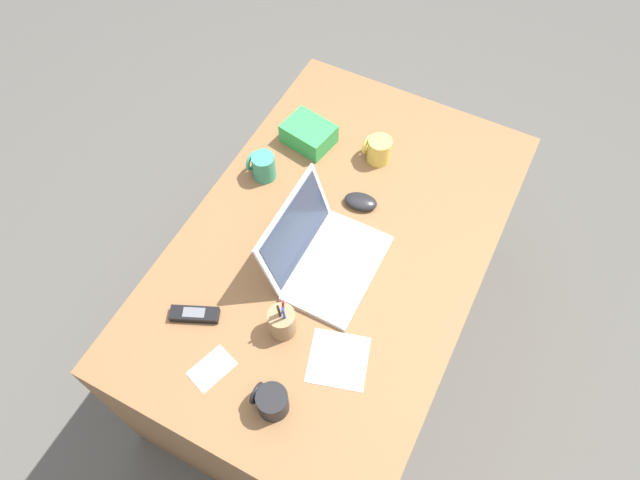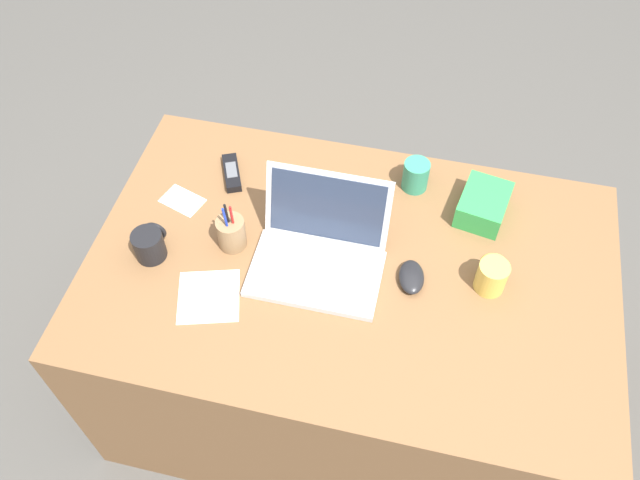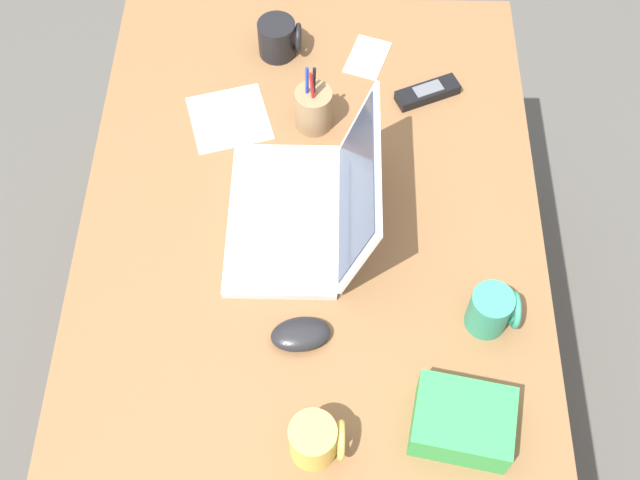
% 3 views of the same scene
% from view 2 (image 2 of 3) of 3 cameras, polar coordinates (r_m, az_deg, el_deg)
% --- Properties ---
extents(ground_plane, '(6.00, 6.00, 0.00)m').
position_cam_2_polar(ground_plane, '(2.39, 2.04, -12.13)').
color(ground_plane, '#4C4944').
extents(desk, '(1.42, 0.91, 0.71)m').
position_cam_2_polar(desk, '(2.07, 2.32, -7.92)').
color(desk, brown).
rests_on(desk, ground).
extents(laptop, '(0.35, 0.29, 0.22)m').
position_cam_2_polar(laptop, '(1.74, -0.06, -1.01)').
color(laptop, silver).
rests_on(laptop, desk).
extents(computer_mouse, '(0.08, 0.12, 0.03)m').
position_cam_2_polar(computer_mouse, '(1.75, 7.94, -3.20)').
color(computer_mouse, black).
rests_on(computer_mouse, desk).
extents(coffee_mug_white, '(0.08, 0.10, 0.09)m').
position_cam_2_polar(coffee_mug_white, '(1.82, -14.60, -0.36)').
color(coffee_mug_white, black).
rests_on(coffee_mug_white, desk).
extents(coffee_mug_tall, '(0.08, 0.09, 0.09)m').
position_cam_2_polar(coffee_mug_tall, '(1.94, 8.33, 5.67)').
color(coffee_mug_tall, '#338C6B').
rests_on(coffee_mug_tall, desk).
extents(coffee_mug_spare, '(0.08, 0.09, 0.09)m').
position_cam_2_polar(coffee_mug_spare, '(1.76, 14.69, -2.99)').
color(coffee_mug_spare, '#E0BC4C').
rests_on(coffee_mug_spare, desk).
extents(cordless_phone, '(0.10, 0.15, 0.03)m').
position_cam_2_polar(cordless_phone, '(1.99, -7.67, 5.81)').
color(cordless_phone, black).
rests_on(cordless_phone, desk).
extents(pen_holder, '(0.08, 0.08, 0.17)m').
position_cam_2_polar(pen_holder, '(1.79, -7.70, 0.66)').
color(pen_holder, olive).
rests_on(pen_holder, desk).
extents(snack_bag, '(0.15, 0.18, 0.08)m').
position_cam_2_polar(snack_bag, '(1.91, 14.00, 3.00)').
color(snack_bag, green).
rests_on(snack_bag, desk).
extents(paper_note_near_laptop, '(0.14, 0.11, 0.00)m').
position_cam_2_polar(paper_note_near_laptop, '(1.95, -11.87, 3.37)').
color(paper_note_near_laptop, white).
rests_on(paper_note_near_laptop, desk).
extents(paper_note_left, '(0.20, 0.20, 0.00)m').
position_cam_2_polar(paper_note_left, '(1.74, -9.64, -4.86)').
color(paper_note_left, white).
rests_on(paper_note_left, desk).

